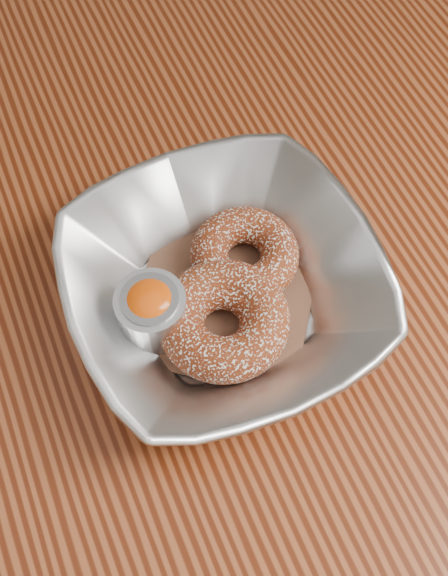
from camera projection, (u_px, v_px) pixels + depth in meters
name	position (u px, v px, depth m)	size (l,w,h in m)	color
ground_plane	(222.00, 455.00, 1.27)	(4.00, 4.00, 0.00)	#565659
table	(220.00, 298.00, 0.69)	(1.20, 0.80, 0.75)	maroon
serving_bowl	(224.00, 287.00, 0.55)	(0.25, 0.25, 0.06)	silver
parchment	(224.00, 300.00, 0.57)	(0.14, 0.14, 0.00)	brown
donut_back	(244.00, 255.00, 0.57)	(0.09, 0.09, 0.03)	maroon
donut_front	(224.00, 320.00, 0.54)	(0.11, 0.11, 0.04)	maroon
donut_extra	(222.00, 324.00, 0.54)	(0.09, 0.09, 0.03)	maroon
ramekin	(152.00, 310.00, 0.53)	(0.06, 0.06, 0.05)	silver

